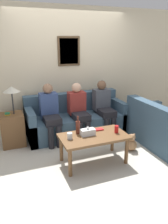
# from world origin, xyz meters

# --- Properties ---
(ground_plane) EXTENTS (16.00, 16.00, 0.00)m
(ground_plane) POSITION_xyz_m (0.00, 0.00, 0.00)
(ground_plane) COLOR beige
(wall_back) EXTENTS (9.00, 0.08, 2.60)m
(wall_back) POSITION_xyz_m (0.00, 0.91, 1.30)
(wall_back) COLOR beige
(wall_back) RESTS_ON ground_plane
(couch_main) EXTENTS (2.06, 0.80, 0.84)m
(couch_main) POSITION_xyz_m (0.00, 0.48, 0.30)
(couch_main) COLOR #385166
(couch_main) RESTS_ON ground_plane
(couch_side) EXTENTS (0.80, 1.60, 0.84)m
(couch_side) POSITION_xyz_m (1.34, -0.72, 0.30)
(couch_side) COLOR #385166
(couch_side) RESTS_ON ground_plane
(coffee_table) EXTENTS (1.08, 0.59, 0.48)m
(coffee_table) POSITION_xyz_m (-0.13, -0.74, 0.41)
(coffee_table) COLOR brown
(coffee_table) RESTS_ON ground_plane
(side_table_with_lamp) EXTENTS (0.42, 0.42, 1.14)m
(side_table_with_lamp) POSITION_xyz_m (-1.30, 0.41, 0.37)
(side_table_with_lamp) COLOR brown
(side_table_with_lamp) RESTS_ON ground_plane
(wine_bottle) EXTENTS (0.07, 0.07, 0.30)m
(wine_bottle) POSITION_xyz_m (-0.33, -0.57, 0.59)
(wine_bottle) COLOR #562319
(wine_bottle) RESTS_ON coffee_table
(drinking_glass) EXTENTS (0.08, 0.08, 0.10)m
(drinking_glass) POSITION_xyz_m (-0.52, -0.72, 0.53)
(drinking_glass) COLOR silver
(drinking_glass) RESTS_ON coffee_table
(book_stack) EXTENTS (0.14, 0.10, 0.02)m
(book_stack) POSITION_xyz_m (0.05, -0.56, 0.49)
(book_stack) COLOR red
(book_stack) RESTS_ON coffee_table
(soda_can) EXTENTS (0.07, 0.07, 0.12)m
(soda_can) POSITION_xyz_m (0.26, -0.78, 0.54)
(soda_can) COLOR red
(soda_can) RESTS_ON coffee_table
(tissue_box) EXTENTS (0.23, 0.12, 0.14)m
(tissue_box) POSITION_xyz_m (-0.21, -0.69, 0.53)
(tissue_box) COLOR silver
(tissue_box) RESTS_ON coffee_table
(person_left) EXTENTS (0.34, 0.59, 1.14)m
(person_left) POSITION_xyz_m (-0.59, 0.29, 0.62)
(person_left) COLOR black
(person_left) RESTS_ON ground_plane
(person_middle) EXTENTS (0.34, 0.59, 1.12)m
(person_middle) POSITION_xyz_m (-0.01, 0.27, 0.61)
(person_middle) COLOR black
(person_middle) RESTS_ON ground_plane
(person_right) EXTENTS (0.34, 0.61, 1.12)m
(person_right) POSITION_xyz_m (0.57, 0.31, 0.61)
(person_right) COLOR black
(person_right) RESTS_ON ground_plane
(teddy_bear) EXTENTS (0.20, 0.20, 0.32)m
(teddy_bear) POSITION_xyz_m (0.68, -0.62, 0.14)
(teddy_bear) COLOR #A87A51
(teddy_bear) RESTS_ON ground_plane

